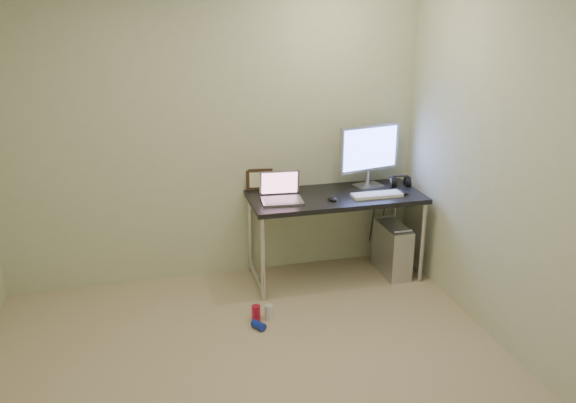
# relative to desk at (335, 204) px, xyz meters

# --- Properties ---
(floor) EXTENTS (3.50, 3.50, 0.00)m
(floor) POSITION_rel_desk_xyz_m (-0.96, -1.43, -0.66)
(floor) COLOR tan
(floor) RESTS_ON ground
(wall_back) EXTENTS (3.50, 0.02, 2.50)m
(wall_back) POSITION_rel_desk_xyz_m (-0.96, 0.32, 0.59)
(wall_back) COLOR beige
(wall_back) RESTS_ON ground
(wall_right) EXTENTS (0.02, 3.50, 2.50)m
(wall_right) POSITION_rel_desk_xyz_m (0.79, -1.43, 0.59)
(wall_right) COLOR beige
(wall_right) RESTS_ON ground
(desk) EXTENTS (1.45, 0.63, 0.75)m
(desk) POSITION_rel_desk_xyz_m (0.00, 0.00, 0.00)
(desk) COLOR black
(desk) RESTS_ON ground
(tower_computer) EXTENTS (0.20, 0.44, 0.48)m
(tower_computer) POSITION_rel_desk_xyz_m (0.51, -0.07, -0.44)
(tower_computer) COLOR silver
(tower_computer) RESTS_ON ground
(cable_a) EXTENTS (0.01, 0.16, 0.69)m
(cable_a) POSITION_rel_desk_xyz_m (0.46, 0.27, -0.26)
(cable_a) COLOR black
(cable_a) RESTS_ON ground
(cable_b) EXTENTS (0.02, 0.11, 0.71)m
(cable_b) POSITION_rel_desk_xyz_m (0.55, 0.25, -0.28)
(cable_b) COLOR black
(cable_b) RESTS_ON ground
(can_red) EXTENTS (0.09, 0.09, 0.12)m
(can_red) POSITION_rel_desk_xyz_m (-0.80, -0.56, -0.60)
(can_red) COLOR #BC1432
(can_red) RESTS_ON ground
(can_white) EXTENTS (0.08, 0.08, 0.12)m
(can_white) POSITION_rel_desk_xyz_m (-0.70, -0.57, -0.61)
(can_white) COLOR silver
(can_white) RESTS_ON ground
(can_blue) EXTENTS (0.11, 0.12, 0.06)m
(can_blue) POSITION_rel_desk_xyz_m (-0.81, -0.68, -0.63)
(can_blue) COLOR #1228AC
(can_blue) RESTS_ON ground
(laptop) EXTENTS (0.35, 0.29, 0.23)m
(laptop) POSITION_rel_desk_xyz_m (-0.47, -0.02, 0.14)
(laptop) COLOR #AFAFB6
(laptop) RESTS_ON desk
(monitor) EXTENTS (0.57, 0.22, 0.54)m
(monitor) POSITION_rel_desk_xyz_m (0.35, 0.15, 0.40)
(monitor) COLOR #AFAFB6
(monitor) RESTS_ON desk
(keyboard) EXTENTS (0.42, 0.14, 0.03)m
(keyboard) POSITION_rel_desk_xyz_m (0.32, -0.13, 0.10)
(keyboard) COLOR white
(keyboard) RESTS_ON desk
(mouse_right) EXTENTS (0.10, 0.13, 0.04)m
(mouse_right) POSITION_rel_desk_xyz_m (0.56, -0.11, 0.11)
(mouse_right) COLOR black
(mouse_right) RESTS_ON desk
(mouse_left) EXTENTS (0.07, 0.11, 0.04)m
(mouse_left) POSITION_rel_desk_xyz_m (-0.07, -0.12, 0.10)
(mouse_left) COLOR black
(mouse_left) RESTS_ON desk
(headphones) EXTENTS (0.19, 0.11, 0.12)m
(headphones) POSITION_rel_desk_xyz_m (0.63, 0.10, 0.12)
(headphones) COLOR black
(headphones) RESTS_ON desk
(picture_frame) EXTENTS (0.23, 0.10, 0.18)m
(picture_frame) POSITION_rel_desk_xyz_m (-0.59, 0.29, 0.18)
(picture_frame) COLOR black
(picture_frame) RESTS_ON desk
(webcam) EXTENTS (0.05, 0.04, 0.13)m
(webcam) POSITION_rel_desk_xyz_m (-0.38, 0.29, 0.18)
(webcam) COLOR silver
(webcam) RESTS_ON desk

